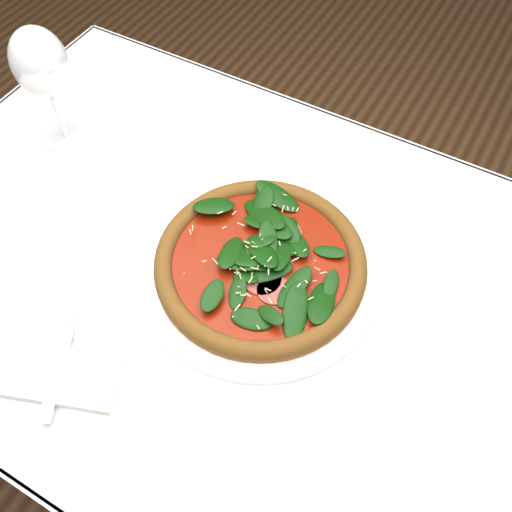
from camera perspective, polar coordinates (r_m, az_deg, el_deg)
The scene contains 7 objects.
ground at distance 1.56m, azimuth -1.18°, elevation -16.88°, with size 6.00×6.00×0.00m, color brown.
dining_table at distance 0.96m, azimuth -1.84°, elevation -4.91°, with size 1.21×0.81×0.75m.
plate at distance 0.87m, azimuth 0.44°, elevation -1.24°, with size 0.37×0.37×0.02m.
pizza at distance 0.85m, azimuth 0.45°, elevation -0.46°, with size 0.38×0.38×0.04m.
wine_glass at distance 1.03m, azimuth -20.75°, elevation 17.42°, with size 0.09×0.09×0.22m.
napkin at distance 0.83m, azimuth -19.12°, elevation -11.30°, with size 0.17×0.08×0.01m, color white.
fork at distance 0.84m, azimuth -18.80°, elevation -9.11°, with size 0.10×0.16×0.00m.
Camera 1 is at (0.26, -0.40, 1.49)m, focal length 40.00 mm.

